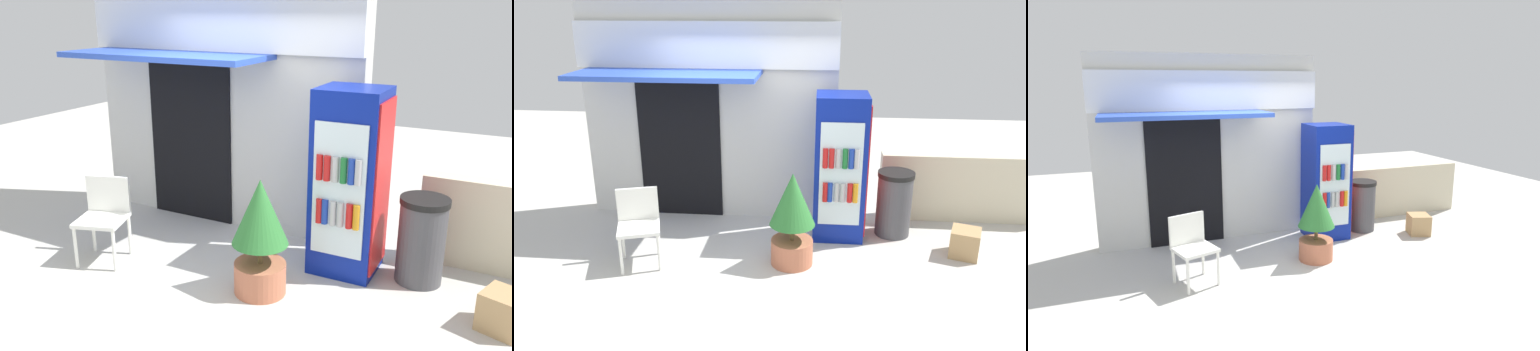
{
  "view_description": "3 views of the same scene",
  "coord_description": "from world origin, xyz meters",
  "views": [
    {
      "loc": [
        2.59,
        -3.78,
        2.56
      ],
      "look_at": [
        0.32,
        0.56,
        1.0
      ],
      "focal_mm": 37.36,
      "sensor_mm": 36.0,
      "label": 1
    },
    {
      "loc": [
        0.81,
        -5.04,
        2.91
      ],
      "look_at": [
        0.29,
        0.45,
        0.97
      ],
      "focal_mm": 35.18,
      "sensor_mm": 36.0,
      "label": 2
    },
    {
      "loc": [
        -1.91,
        -5.2,
        2.51
      ],
      "look_at": [
        0.2,
        0.49,
        1.19
      ],
      "focal_mm": 30.68,
      "sensor_mm": 36.0,
      "label": 3
    }
  ],
  "objects": [
    {
      "name": "trash_bin",
      "position": [
        1.83,
        1.06,
        0.43
      ],
      "size": [
        0.46,
        0.46,
        0.86
      ],
      "color": "#47474C",
      "rests_on": "ground"
    },
    {
      "name": "plastic_chair",
      "position": [
        -1.2,
        0.05,
        0.52
      ],
      "size": [
        0.58,
        0.58,
        0.87
      ],
      "color": "white",
      "rests_on": "ground"
    },
    {
      "name": "storefront_building",
      "position": [
        -0.67,
        1.56,
        1.52
      ],
      "size": [
        3.43,
        1.16,
        2.91
      ],
      "color": "silver",
      "rests_on": "ground"
    },
    {
      "name": "drink_cooler",
      "position": [
        1.12,
        0.99,
        0.92
      ],
      "size": [
        0.65,
        0.67,
        1.84
      ],
      "color": "navy",
      "rests_on": "ground"
    },
    {
      "name": "cardboard_box",
      "position": [
        2.62,
        0.54,
        0.17
      ],
      "size": [
        0.42,
        0.42,
        0.34
      ],
      "primitive_type": "cube",
      "rotation": [
        0.0,
        0.0,
        -0.33
      ],
      "color": "tan",
      "rests_on": "ground"
    },
    {
      "name": "potted_plant_near_shop",
      "position": [
        0.57,
        0.16,
        0.61
      ],
      "size": [
        0.52,
        0.52,
        1.11
      ],
      "color": "#BC6B4C",
      "rests_on": "ground"
    },
    {
      "name": "ground",
      "position": [
        0.0,
        0.0,
        0.0
      ],
      "size": [
        16.0,
        16.0,
        0.0
      ],
      "primitive_type": "plane",
      "color": "beige"
    },
    {
      "name": "stone_boundary_wall",
      "position": [
        2.94,
        1.63,
        0.47
      ],
      "size": [
        2.45,
        0.23,
        0.93
      ],
      "primitive_type": "cube",
      "color": "beige",
      "rests_on": "ground"
    }
  ]
}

